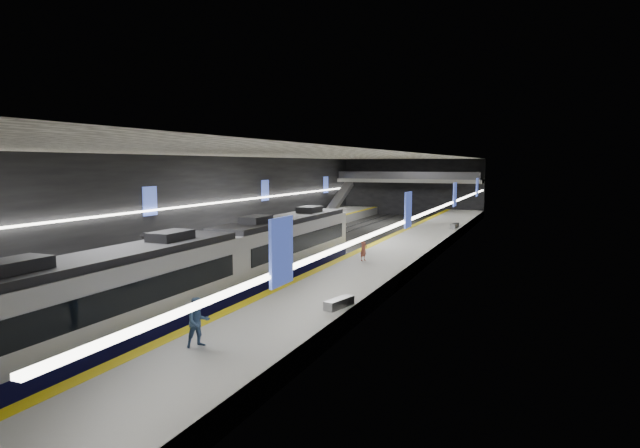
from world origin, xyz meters
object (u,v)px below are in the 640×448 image
at_px(train, 219,265).
at_px(bench_right_near, 339,303).
at_px(passenger_right_b, 198,323).
at_px(passenger_left_b, 145,245).
at_px(passenger_left_a, 264,225).
at_px(passenger_right_a, 364,249).
at_px(bench_left_far, 318,213).
at_px(escalator, 340,197).
at_px(bench_right_far, 454,226).

relative_size(train, bench_right_near, 17.35).
distance_m(passenger_right_b, passenger_left_b, 19.19).
bearing_deg(train, passenger_left_a, 112.92).
height_order(passenger_right_a, passenger_right_b, passenger_right_b).
xyz_separation_m(bench_left_far, passenger_right_b, (15.46, -46.71, 0.66)).
bearing_deg(escalator, bench_right_near, -69.17).
relative_size(escalator, bench_left_far, 4.72).
bearing_deg(passenger_right_a, passenger_left_a, 70.35).
xyz_separation_m(bench_left_far, bench_right_near, (18.12, -40.10, 0.00)).
xyz_separation_m(train, passenger_left_a, (-8.24, 19.50, -0.38)).
relative_size(train, passenger_right_b, 17.38).
bearing_deg(passenger_right_a, bench_left_far, 45.42).
relative_size(bench_left_far, passenger_left_b, 0.98).
relative_size(passenger_left_a, passenger_left_b, 0.95).
bearing_deg(bench_left_far, bench_right_near, -75.40).
xyz_separation_m(train, passenger_left_b, (-9.51, 5.45, -0.33)).
distance_m(train, bench_right_far, 31.31).
distance_m(escalator, bench_left_far, 5.01).
bearing_deg(bench_right_near, passenger_left_b, 171.70).
bearing_deg(bench_right_near, passenger_left_a, 140.04).
relative_size(train, passenger_right_a, 19.40).
bearing_deg(bench_left_far, escalator, 66.49).
relative_size(bench_left_far, bench_right_near, 0.98).
xyz_separation_m(train, bench_right_near, (7.00, -1.23, -0.98)).
xyz_separation_m(escalator, passenger_right_a, (14.38, -33.39, -1.13)).
distance_m(bench_left_far, passenger_right_b, 49.21).
xyz_separation_m(escalator, passenger_left_a, (1.76, -23.95, -1.08)).
xyz_separation_m(bench_left_far, bench_right_far, (18.12, -8.37, 0.03)).
xyz_separation_m(bench_right_near, passenger_right_a, (-2.62, 11.29, 0.56)).
height_order(passenger_right_a, passenger_left_a, passenger_left_a).
height_order(bench_left_far, passenger_left_b, passenger_left_b).
relative_size(bench_left_far, bench_right_far, 0.86).
xyz_separation_m(escalator, bench_right_near, (17.00, -44.68, -1.69)).
relative_size(bench_right_near, passenger_right_a, 1.12).
bearing_deg(passenger_right_b, escalator, 49.28).
bearing_deg(bench_left_far, passenger_left_b, -96.96).
bearing_deg(passenger_right_a, escalator, 40.43).
bearing_deg(train, passenger_left_b, 150.20).
relative_size(bench_right_far, passenger_left_a, 1.20).
relative_size(train, passenger_left_b, 17.34).
height_order(bench_right_far, passenger_left_a, passenger_left_a).
relative_size(train, escalator, 3.76).
distance_m(bench_right_near, passenger_left_a, 25.74).
bearing_deg(train, passenger_right_a, 66.47).
bearing_deg(passenger_right_b, train, 62.59).
relative_size(train, bench_left_far, 17.74).
relative_size(bench_left_far, passenger_right_b, 0.98).
distance_m(escalator, bench_right_near, 47.83).
xyz_separation_m(escalator, bench_left_far, (-1.12, -4.58, -1.69)).
xyz_separation_m(bench_right_far, passenger_right_b, (-2.67, -38.34, 0.62)).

